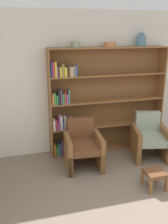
{
  "coord_description": "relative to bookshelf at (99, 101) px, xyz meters",
  "views": [
    {
      "loc": [
        -1.82,
        -2.27,
        2.36
      ],
      "look_at": [
        -0.67,
        1.94,
        0.95
      ],
      "focal_mm": 40.0,
      "sensor_mm": 36.0,
      "label": 1
    }
  ],
  "objects": [
    {
      "name": "wall_back",
      "position": [
        0.28,
        0.16,
        0.34
      ],
      "size": [
        12.0,
        0.06,
        2.75
      ],
      "color": "silver",
      "rests_on": "ground"
    },
    {
      "name": "bowl_stoneware",
      "position": [
        -0.47,
        -0.03,
        1.11
      ],
      "size": [
        0.18,
        0.18,
        0.1
      ],
      "color": "gray",
      "rests_on": "bookshelf"
    },
    {
      "name": "armchair_leather",
      "position": [
        -0.48,
        -0.57,
        -0.65
      ],
      "size": [
        0.69,
        0.73,
        0.86
      ],
      "rotation": [
        0.0,
        0.0,
        3.07
      ],
      "color": "brown",
      "rests_on": "ground"
    },
    {
      "name": "armchair_cushioned",
      "position": [
        0.86,
        -0.58,
        -0.65
      ],
      "size": [
        0.78,
        0.81,
        0.86
      ],
      "rotation": [
        0.0,
        0.0,
        2.9
      ],
      "color": "brown",
      "rests_on": "ground"
    },
    {
      "name": "bowl_sage",
      "position": [
        0.19,
        -0.03,
        1.1
      ],
      "size": [
        0.24,
        0.24,
        0.09
      ],
      "color": "#C67547",
      "rests_on": "bookshelf"
    },
    {
      "name": "bookshelf",
      "position": [
        0.0,
        0.0,
        0.0
      ],
      "size": [
        2.34,
        0.3,
        2.09
      ],
      "color": "brown",
      "rests_on": "ground"
    },
    {
      "name": "vase_tall",
      "position": [
        0.83,
        -0.03,
        1.16
      ],
      "size": [
        0.19,
        0.19,
        0.25
      ],
      "color": "slate",
      "rests_on": "bookshelf"
    },
    {
      "name": "footstool",
      "position": [
        0.42,
        -1.55,
        -0.8
      ],
      "size": [
        0.31,
        0.31,
        0.29
      ],
      "color": "brown",
      "rests_on": "ground"
    }
  ]
}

